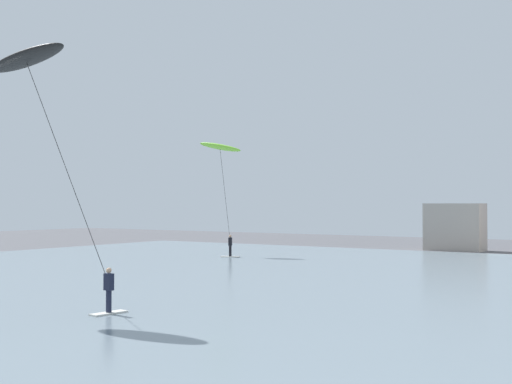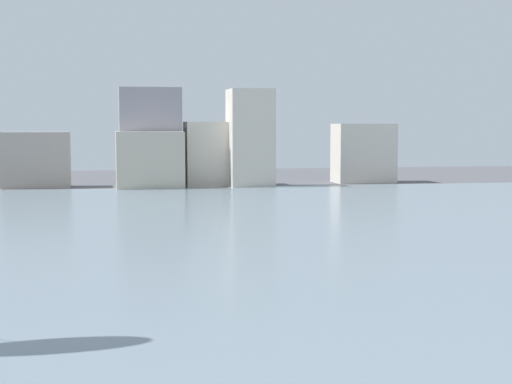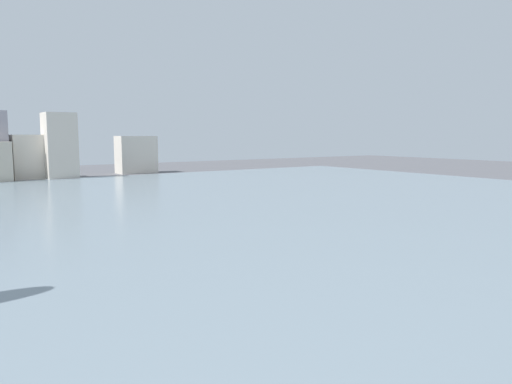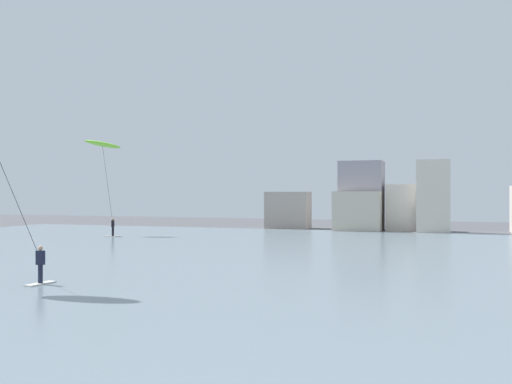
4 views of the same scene
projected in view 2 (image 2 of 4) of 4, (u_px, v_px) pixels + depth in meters
name	position (u px, v px, depth m)	size (l,w,h in m)	color
water_bay	(272.00, 241.00, 30.56)	(84.00, 52.00, 0.10)	slate
far_shore_buildings	(194.00, 148.00, 57.94)	(30.02, 6.04, 7.31)	#A89E93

